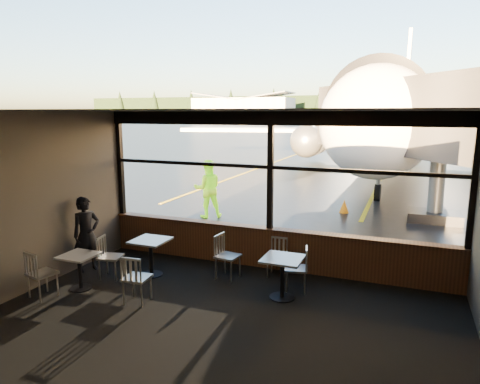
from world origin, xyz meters
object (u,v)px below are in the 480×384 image
Objects in this scene: cafe_table_mid at (151,258)px; cafe_table_left at (80,272)px; ground_crew at (208,189)px; jet_bridge at (438,142)px; airliner at (400,77)px; chair_near_e at (296,269)px; chair_left_s at (42,274)px; cafe_table_near at (282,278)px; passenger at (87,234)px; chair_near_w at (228,257)px; chair_near_n at (277,258)px; cone_nose at (344,206)px; chair_mid_w at (111,257)px; chair_mid_s at (137,278)px.

cafe_table_left is (-0.91, -1.14, -0.04)m from cafe_table_mid.
ground_crew is (-0.26, 6.38, 0.60)m from cafe_table_left.
jet_bridge is at bearing 49.75° from cafe_table_mid.
cafe_table_left is at bearing -101.00° from airliner.
jet_bridge is 13.13× the size of chair_near_e.
jet_bridge reaches higher than chair_left_s.
cafe_table_near is 0.48× the size of passenger.
cafe_table_near is (-1.23, -22.87, -5.34)m from airliner.
chair_near_w reaches higher than cafe_table_left.
cafe_table_left is 0.86× the size of chair_near_n.
chair_left_s reaches higher than cone_nose.
airliner is 40.76× the size of chair_mid_w.
cafe_table_left is 1.42m from chair_mid_s.
jet_bridge reaches higher than cone_nose.
ground_crew is at bearing -50.52° from chair_near_n.
airliner is at bearing -95.66° from chair_near_n.
jet_bridge is 12.57× the size of chair_mid_s.
ground_crew is (0.30, 5.50, 0.13)m from passenger.
cone_nose is at bearing -3.42° from passenger.
cafe_table_left reaches higher than cone_nose.
chair_left_s is (-3.82, -2.66, 0.05)m from chair_near_n.
chair_left_s is at bearing 102.47° from chair_near_e.
passenger is at bearing 109.97° from chair_left_s.
chair_mid_w is 0.88m from passenger.
chair_near_w is at bearing -123.32° from jet_bridge.
jet_bridge is 16.46× the size of cafe_table_left.
ground_crew reaches higher than chair_near_e.
ground_crew reaches higher than chair_near_w.
airliner is at bearing -179.09° from chair_near_w.
cafe_table_mid is at bearing 69.97° from ground_crew.
chair_near_e is 0.54× the size of passenger.
chair_mid_s is (-3.67, -24.02, -5.27)m from airliner.
airliner reaches higher than chair_near_n.
chair_near_e is 6.51m from ground_crew.
chair_mid_w reaches higher than chair_near_e.
cone_nose is (-0.07, 7.17, -0.22)m from chair_near_e.
passenger is at bearing 122.58° from cafe_table_left.
airliner reaches higher than chair_near_e.
airliner is 39.39× the size of chair_near_w.
cafe_table_left is (-5.09, -23.92, -5.38)m from airliner.
ground_crew is at bearing 98.93° from chair_mid_s.
chair_near_w is 0.57× the size of passenger.
chair_near_e is (-1.08, -22.43, -5.29)m from airliner.
cone_nose is (-1.15, -15.26, -5.51)m from airliner.
cafe_table_mid is 1.56m from passenger.
airliner is at bearing 85.69° from cone_nose.
cafe_table_near is 4.45m from passenger.
chair_near_w is at bearing 26.38° from chair_near_n.
chair_near_w is at bearing 87.51° from ground_crew.
chair_mid_w is 0.48× the size of ground_crew.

